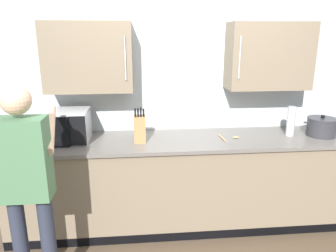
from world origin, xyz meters
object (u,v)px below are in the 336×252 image
(thermos_flask, at_px, (291,121))
(person_figure, at_px, (26,177))
(microwave_oven, at_px, (59,126))
(knife_block, at_px, (140,129))
(stock_pot, at_px, (322,127))
(wooden_spoon, at_px, (229,138))

(thermos_flask, relative_size, person_figure, 0.19)
(thermos_flask, bearing_deg, microwave_oven, 179.19)
(knife_block, height_order, thermos_flask, knife_block)
(microwave_oven, height_order, stock_pot, microwave_oven)
(wooden_spoon, bearing_deg, person_figure, -154.36)
(wooden_spoon, xyz_separation_m, thermos_flask, (0.64, 0.04, 0.14))
(knife_block, bearing_deg, wooden_spoon, 0.37)
(stock_pot, xyz_separation_m, thermos_flask, (-0.31, 0.04, 0.06))
(knife_block, distance_m, stock_pot, 1.83)
(stock_pot, xyz_separation_m, person_figure, (-2.63, -0.81, -0.06))
(wooden_spoon, bearing_deg, thermos_flask, 3.56)
(knife_block, distance_m, person_figure, 1.14)
(microwave_oven, xyz_separation_m, knife_block, (0.77, -0.08, -0.02))
(stock_pot, relative_size, thermos_flask, 1.26)
(stock_pot, distance_m, thermos_flask, 0.32)
(person_figure, bearing_deg, knife_block, 45.00)
(knife_block, height_order, wooden_spoon, knife_block)
(wooden_spoon, distance_m, person_figure, 1.86)
(thermos_flask, height_order, person_figure, person_figure)
(microwave_oven, xyz_separation_m, thermos_flask, (2.29, -0.03, 0.00))
(wooden_spoon, bearing_deg, knife_block, -179.63)
(knife_block, bearing_deg, microwave_oven, 174.21)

